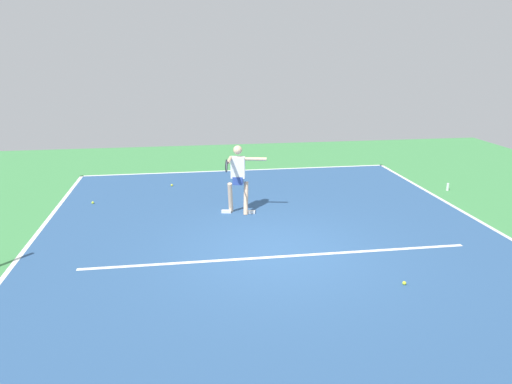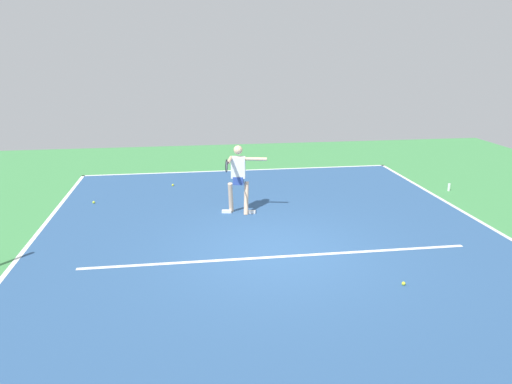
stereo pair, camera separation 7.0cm
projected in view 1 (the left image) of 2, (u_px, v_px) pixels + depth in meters
The scene contains 13 objects.
ground_plane at pixel (278, 251), 9.69m from camera, with size 23.08×23.08×0.00m, color #428E4C.
court_surface at pixel (278, 251), 9.69m from camera, with size 10.28×13.85×0.00m, color #2D5484.
court_line_baseline_near at pixel (238, 170), 16.21m from camera, with size 10.28×0.10×0.01m, color white.
court_line_sideline_left at pixel (507, 237), 10.43m from camera, with size 0.10×13.85×0.01m, color white.
court_line_sideline_right at pixel (11, 268), 8.96m from camera, with size 0.10×13.85×0.01m, color white.
court_line_service at pixel (280, 257), 9.44m from camera, with size 7.71×0.10×0.01m, color white.
court_line_centre_mark at pixel (239, 172), 16.02m from camera, with size 0.10×0.30×0.01m, color white.
tennis_player at pixel (238, 175), 11.65m from camera, with size 1.11×1.18×1.72m.
tennis_ball_near_player at pixel (172, 185), 14.32m from camera, with size 0.07×0.07×0.07m, color yellow.
tennis_ball_centre_court at pixel (404, 283), 8.30m from camera, with size 0.07×0.07×0.07m, color #CCE033.
tennis_ball_by_sideline at pixel (93, 203), 12.68m from camera, with size 0.07×0.07×0.07m, color #CCE033.
tennis_ball_near_service_line at pixel (246, 188), 13.97m from camera, with size 0.07×0.07×0.07m, color yellow.
water_bottle at pixel (448, 187), 13.86m from camera, with size 0.07×0.07×0.22m, color white.
Camera 1 is at (1.79, 8.79, 3.90)m, focal length 33.69 mm.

